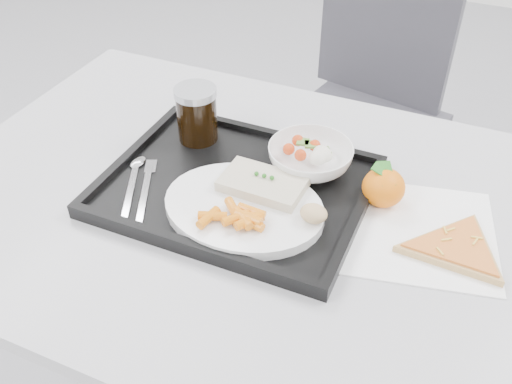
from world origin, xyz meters
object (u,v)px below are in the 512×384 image
object	(u,v)px
dinner_plate	(244,208)
table	(265,231)
tray	(236,188)
pizza_slice	(456,248)
chair	(370,91)
salad_bowl	(310,158)
tangerine	(384,187)
cola_glass	(197,113)

from	to	relation	value
dinner_plate	table	bearing A→B (deg)	71.60
table	dinner_plate	size ratio (longest dim) A/B	4.44
tray	pizza_slice	bearing A→B (deg)	0.21
chair	salad_bowl	distance (m)	0.77
salad_bowl	chair	bearing A→B (deg)	94.17
salad_bowl	pizza_slice	xyz separation A→B (m)	(0.28, -0.10, -0.03)
chair	tangerine	world-z (taller)	chair
dinner_plate	cola_glass	world-z (taller)	cola_glass
table	pizza_slice	xyz separation A→B (m)	(0.32, 0.01, 0.08)
tangerine	pizza_slice	distance (m)	0.16
dinner_plate	salad_bowl	size ratio (longest dim) A/B	1.78
salad_bowl	cola_glass	bearing A→B (deg)	178.47
chair	salad_bowl	size ratio (longest dim) A/B	6.11
tray	cola_glass	xyz separation A→B (m)	(-0.13, 0.10, 0.06)
salad_bowl	pizza_slice	distance (m)	0.29
table	chair	size ratio (longest dim) A/B	1.29
chair	pizza_slice	distance (m)	0.92
table	tray	size ratio (longest dim) A/B	2.67
tangerine	dinner_plate	bearing A→B (deg)	-146.80
table	cola_glass	distance (m)	0.26
salad_bowl	cola_glass	size ratio (longest dim) A/B	1.41
dinner_plate	tangerine	bearing A→B (deg)	33.20
table	cola_glass	bearing A→B (deg)	149.24
chair	pizza_slice	size ratio (longest dim) A/B	3.57
chair	pizza_slice	xyz separation A→B (m)	(0.33, -0.83, 0.22)
salad_bowl	cola_glass	distance (m)	0.23
salad_bowl	pizza_slice	bearing A→B (deg)	-19.31
salad_bowl	tangerine	world-z (taller)	tangerine
chair	dinner_plate	xyz separation A→B (m)	(-0.01, -0.89, 0.24)
table	tangerine	bearing A→B (deg)	23.69
table	pizza_slice	distance (m)	0.33
table	tangerine	world-z (taller)	tangerine
table	pizza_slice	size ratio (longest dim) A/B	4.61
tray	dinner_plate	size ratio (longest dim) A/B	1.67
salad_bowl	tray	bearing A→B (deg)	-135.86
chair	pizza_slice	bearing A→B (deg)	-68.27
chair	dinner_plate	world-z (taller)	chair
chair	tray	distance (m)	0.86
table	chair	xyz separation A→B (m)	(-0.01, 0.84, -0.15)
cola_glass	pizza_slice	distance (m)	0.52
tangerine	chair	bearing A→B (deg)	104.36
table	salad_bowl	world-z (taller)	salad_bowl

